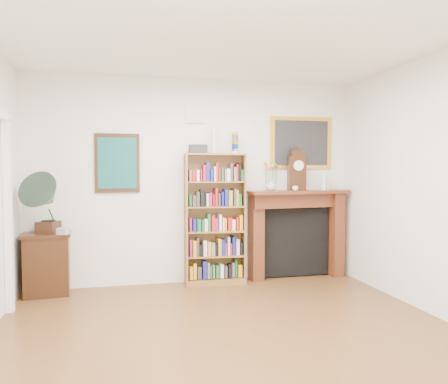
% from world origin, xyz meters
% --- Properties ---
extents(room, '(4.51, 5.01, 2.81)m').
position_xyz_m(room, '(0.00, 0.00, 1.40)').
color(room, brown).
rests_on(room, ground).
extents(teal_poster, '(0.58, 0.04, 0.78)m').
position_xyz_m(teal_poster, '(-1.05, 2.48, 1.65)').
color(teal_poster, black).
rests_on(teal_poster, back_wall).
extents(small_picture, '(0.26, 0.04, 0.30)m').
position_xyz_m(small_picture, '(0.00, 2.48, 2.35)').
color(small_picture, white).
rests_on(small_picture, back_wall).
extents(gilt_painting, '(0.95, 0.04, 0.75)m').
position_xyz_m(gilt_painting, '(1.55, 2.48, 1.95)').
color(gilt_painting, gold).
rests_on(gilt_painting, back_wall).
extents(bookshelf, '(0.84, 0.35, 2.05)m').
position_xyz_m(bookshelf, '(0.24, 2.33, 1.00)').
color(bookshelf, brown).
rests_on(bookshelf, floor).
extents(side_cabinet, '(0.60, 0.45, 0.78)m').
position_xyz_m(side_cabinet, '(-1.92, 2.27, 0.39)').
color(side_cabinet, black).
rests_on(side_cabinet, floor).
extents(fireplace, '(1.53, 0.49, 1.27)m').
position_xyz_m(fireplace, '(1.45, 2.39, 0.75)').
color(fireplace, '#512813').
rests_on(fireplace, floor).
extents(gramophone, '(0.64, 0.71, 0.77)m').
position_xyz_m(gramophone, '(-1.90, 2.18, 1.21)').
color(gramophone, black).
rests_on(gramophone, side_cabinet).
extents(cd_stack, '(0.15, 0.15, 0.08)m').
position_xyz_m(cd_stack, '(-1.70, 2.12, 0.82)').
color(cd_stack, '#B5B4C1').
rests_on(cd_stack, side_cabinet).
extents(mantel_clock, '(0.25, 0.16, 0.56)m').
position_xyz_m(mantel_clock, '(1.44, 2.37, 1.54)').
color(mantel_clock, black).
rests_on(mantel_clock, fireplace).
extents(flower_vase, '(0.15, 0.15, 0.15)m').
position_xyz_m(flower_vase, '(1.05, 2.36, 1.34)').
color(flower_vase, silver).
rests_on(flower_vase, fireplace).
extents(teacup, '(0.09, 0.09, 0.07)m').
position_xyz_m(teacup, '(1.37, 2.25, 1.30)').
color(teacup, white).
rests_on(teacup, fireplace).
extents(bottle_left, '(0.07, 0.07, 0.24)m').
position_xyz_m(bottle_left, '(1.84, 2.32, 1.39)').
color(bottle_left, silver).
rests_on(bottle_left, fireplace).
extents(bottle_right, '(0.06, 0.06, 0.20)m').
position_xyz_m(bottle_right, '(1.92, 2.38, 1.37)').
color(bottle_right, silver).
rests_on(bottle_right, fireplace).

